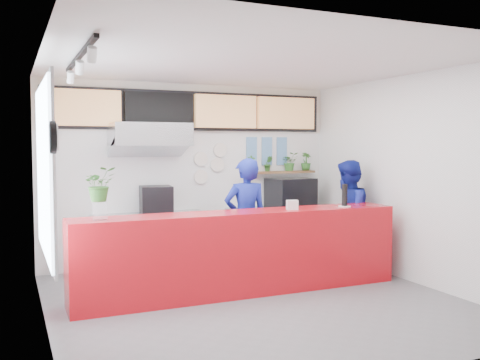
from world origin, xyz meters
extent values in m
plane|color=slate|center=(0.00, 0.00, 0.00)|extent=(5.00, 5.00, 0.00)
plane|color=silver|center=(0.00, 0.00, 3.00)|extent=(5.00, 5.00, 0.00)
plane|color=white|center=(0.00, 2.50, 1.50)|extent=(5.00, 0.00, 5.00)
plane|color=white|center=(-2.50, 0.00, 1.50)|extent=(0.00, 5.00, 5.00)
plane|color=white|center=(2.50, 0.00, 1.50)|extent=(0.00, 5.00, 5.00)
cube|color=red|center=(0.00, 0.40, 0.55)|extent=(4.50, 0.60, 1.10)
cube|color=beige|center=(0.00, 2.49, 2.60)|extent=(5.00, 0.02, 0.80)
cube|color=#B2B5BA|center=(-0.80, 2.20, 0.45)|extent=(1.80, 0.60, 0.90)
cube|color=black|center=(-0.70, 2.20, 1.12)|extent=(0.54, 0.54, 0.44)
cube|color=#B2B5BA|center=(-0.80, 2.15, 2.15)|extent=(1.20, 0.70, 0.35)
cube|color=#B2B5BA|center=(-0.80, 2.15, 1.95)|extent=(1.20, 0.69, 0.31)
cube|color=#B2B5BA|center=(1.50, 2.20, 0.45)|extent=(1.80, 0.60, 0.90)
cube|color=black|center=(1.73, 2.20, 1.15)|extent=(0.85, 0.66, 0.50)
cube|color=#A8ABB0|center=(1.73, 2.20, 1.38)|extent=(0.66, 0.54, 0.05)
cube|color=brown|center=(1.60, 2.40, 1.50)|extent=(1.40, 0.18, 0.04)
cube|color=tan|center=(-1.75, 2.38, 2.55)|extent=(1.10, 0.10, 0.55)
cube|color=black|center=(-0.59, 2.38, 2.55)|extent=(1.10, 0.10, 0.55)
cube|color=tan|center=(0.57, 2.38, 2.55)|extent=(1.10, 0.10, 0.55)
cube|color=tan|center=(1.73, 2.38, 2.55)|extent=(1.10, 0.10, 0.55)
cube|color=black|center=(0.00, 2.46, 2.55)|extent=(4.80, 0.04, 0.65)
cube|color=silver|center=(-2.47, 0.30, 1.70)|extent=(0.04, 2.20, 1.90)
cube|color=#B2B5BA|center=(-2.45, 0.30, 1.70)|extent=(0.03, 2.30, 2.00)
cylinder|color=black|center=(-2.46, -0.90, 2.05)|extent=(0.05, 0.30, 0.30)
cylinder|color=white|center=(-2.43, -0.90, 2.05)|extent=(0.02, 0.26, 0.26)
cube|color=black|center=(-2.10, 0.00, 2.94)|extent=(0.05, 2.40, 0.04)
cylinder|color=silver|center=(0.15, 2.47, 1.75)|extent=(0.24, 0.03, 0.24)
cylinder|color=silver|center=(0.45, 2.47, 1.65)|extent=(0.24, 0.03, 0.24)
cylinder|color=silver|center=(0.15, 2.47, 1.45)|extent=(0.24, 0.03, 0.24)
cylinder|color=silver|center=(0.50, 2.47, 1.90)|extent=(0.24, 0.03, 0.24)
cube|color=#598CBF|center=(1.10, 2.48, 2.00)|extent=(0.20, 0.02, 0.25)
cube|color=#598CBF|center=(1.40, 2.48, 2.00)|extent=(0.20, 0.02, 0.25)
cube|color=#598CBF|center=(1.70, 2.48, 2.00)|extent=(0.20, 0.02, 0.25)
cube|color=#598CBF|center=(1.10, 2.48, 1.75)|extent=(0.20, 0.02, 0.25)
cube|color=#598CBF|center=(1.40, 2.48, 1.75)|extent=(0.20, 0.02, 0.25)
cube|color=#598CBF|center=(1.70, 2.48, 1.75)|extent=(0.20, 0.02, 0.25)
imported|color=navy|center=(0.32, 1.00, 0.90)|extent=(0.68, 0.47, 1.79)
imported|color=navy|center=(2.07, 0.96, 0.87)|extent=(1.08, 1.04, 1.75)
imported|color=#2C6021|center=(1.07, 2.40, 1.66)|extent=(0.16, 0.12, 0.28)
imported|color=#2C6021|center=(1.39, 2.40, 1.66)|extent=(0.18, 0.17, 0.27)
imported|color=#2C6021|center=(1.82, 2.40, 1.69)|extent=(0.35, 0.33, 0.33)
imported|color=#2C6021|center=(2.16, 2.40, 1.68)|extent=(0.20, 0.18, 0.33)
cylinder|color=silver|center=(-1.86, 0.33, 1.21)|extent=(0.23, 0.23, 0.21)
imported|color=#2C6021|center=(-1.86, 0.33, 1.52)|extent=(0.42, 0.38, 0.41)
cube|color=silver|center=(0.71, 0.31, 1.17)|extent=(0.17, 0.13, 0.13)
cylinder|color=silver|center=(1.56, 0.31, 1.11)|extent=(0.20, 0.20, 0.01)
cylinder|color=black|center=(1.56, 0.31, 1.27)|extent=(0.10, 0.10, 0.31)
camera|label=1|loc=(-2.85, -6.05, 1.98)|focal=40.00mm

